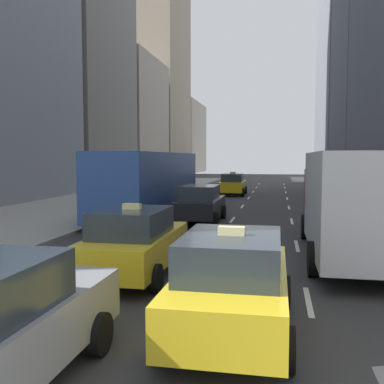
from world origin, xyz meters
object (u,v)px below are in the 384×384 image
Objects in this scene: taxi_second at (232,282)px; taxi_third at (233,184)px; sedan_black_near at (200,203)px; taxi_lead at (135,242)px; city_bus at (150,182)px; box_truck at (349,202)px.

taxi_third is at bearing 95.68° from taxi_second.
taxi_third is 15.22m from sedan_black_near.
city_bus reaches higher than taxi_lead.
box_truck is at bearing -75.69° from taxi_third.
city_bus is at bearing -101.49° from taxi_third.
taxi_second and taxi_third have the same top height.
taxi_third is 1.00× the size of sedan_black_near.
taxi_lead is at bearing -75.79° from city_bus.
taxi_third is 22.67m from box_truck.
taxi_third is at bearing 78.51° from city_bus.
sedan_black_near is 0.38× the size of city_bus.
taxi_lead is 9.73m from sedan_black_near.
city_bus is (-2.81, 11.11, 0.91)m from taxi_lead.
sedan_black_near is 0.53× the size of box_truck.
box_truck is (5.60, -6.73, 0.84)m from sedan_black_near.
taxi_lead is 24.94m from taxi_third.
taxi_third is 14.15m from city_bus.
taxi_lead is at bearing -90.00° from sedan_black_near.
taxi_lead and taxi_second have the same top height.
taxi_lead and taxi_third have the same top height.
taxi_third is at bearing 90.00° from taxi_lead.
taxi_second is at bearing -68.60° from city_bus.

